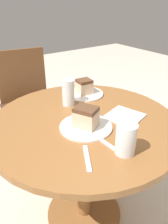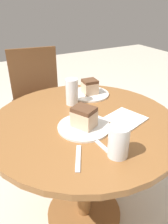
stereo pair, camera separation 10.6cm
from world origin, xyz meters
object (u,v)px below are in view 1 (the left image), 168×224
at_px(glass_lemonade, 126,141).
at_px(plate_far, 84,94).
at_px(cake_slice_near, 86,117).
at_px(glass_water, 68,94).
at_px(cake_slice_far, 84,87).
at_px(chair, 28,104).
at_px(plate_near, 86,127).

bearing_deg(glass_lemonade, plate_far, 70.28).
distance_m(cake_slice_near, glass_lemonade, 0.23).
bearing_deg(plate_far, glass_water, -157.74).
height_order(cake_slice_near, cake_slice_far, cake_slice_near).
height_order(plate_far, glass_water, glass_water).
height_order(chair, cake_slice_near, chair).
xyz_separation_m(chair, plate_far, (0.17, -0.54, 0.24)).
bearing_deg(glass_lemonade, chair, 88.69).
height_order(plate_near, cake_slice_far, cake_slice_far).
xyz_separation_m(plate_near, cake_slice_near, (0.00, 0.00, 0.05)).
xyz_separation_m(plate_near, glass_water, (0.06, 0.25, 0.06)).
bearing_deg(cake_slice_near, glass_lemonade, -85.64).
distance_m(plate_far, cake_slice_near, 0.38).
xyz_separation_m(chair, cake_slice_near, (-0.04, -0.85, 0.29)).
xyz_separation_m(chair, glass_water, (0.02, -0.60, 0.30)).
bearing_deg(glass_water, plate_near, -104.20).
relative_size(plate_near, cake_slice_far, 2.66).
bearing_deg(plate_far, glass_lemonade, -109.72).
distance_m(plate_far, cake_slice_far, 0.05).
relative_size(plate_near, glass_lemonade, 1.91).
bearing_deg(glass_lemonade, plate_near, 94.36).
distance_m(cake_slice_far, glass_water, 0.16).
distance_m(plate_far, glass_lemonade, 0.58).
bearing_deg(glass_water, plate_far, 22.26).
bearing_deg(cake_slice_far, plate_far, -90.00).
bearing_deg(glass_water, cake_slice_far, 22.26).
relative_size(chair, plate_far, 3.78).
xyz_separation_m(cake_slice_far, glass_lemonade, (-0.20, -0.55, 0.00)).
bearing_deg(cake_slice_near, chair, 87.14).
bearing_deg(chair, glass_lemonade, -81.23).
bearing_deg(plate_near, cake_slice_near, 0.00).
xyz_separation_m(chair, glass_lemonade, (-0.02, -1.09, 0.29)).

